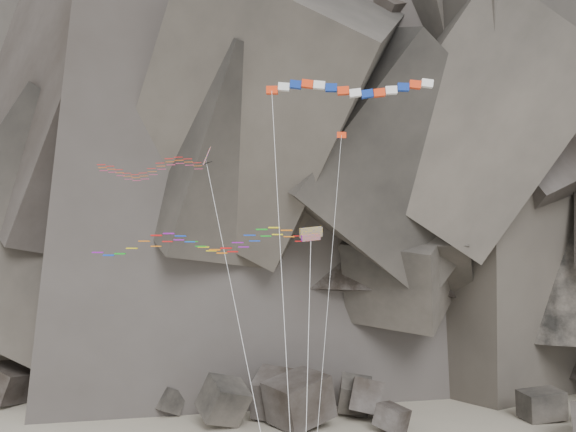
# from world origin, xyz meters

# --- Properties ---
(headland) EXTENTS (110.00, 70.00, 84.00)m
(headland) POSITION_xyz_m (0.00, 70.00, 42.00)
(headland) COLOR #514A42
(headland) RESTS_ON ground
(boulder_field) EXTENTS (75.65, 16.36, 6.19)m
(boulder_field) POSITION_xyz_m (3.10, 34.44, 1.99)
(boulder_field) COLOR #47423F
(boulder_field) RESTS_ON ground
(delta_kite) EXTENTS (16.03, 15.18, 24.43)m
(delta_kite) POSITION_xyz_m (-12.15, 5.56, 24.45)
(delta_kite) COLOR red
(delta_kite) RESTS_ON ground
(banner_kite) EXTENTS (10.12, 10.69, 27.73)m
(banner_kite) POSITION_xyz_m (1.89, 0.76, 28.49)
(banner_kite) COLOR red
(banner_kite) RESTS_ON ground
(parafoil_kite) EXTENTS (13.96, 8.00, 18.79)m
(parafoil_kite) POSITION_xyz_m (-7.03, -1.53, 19.38)
(parafoil_kite) COLOR yellow
(parafoil_kite) RESTS_ON ground
(pennant_kite) EXTENTS (1.87, 10.49, 24.59)m
(pennant_kite) POSITION_xyz_m (1.06, -1.08, 20.36)
(pennant_kite) COLOR red
(pennant_kite) RESTS_ON ground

